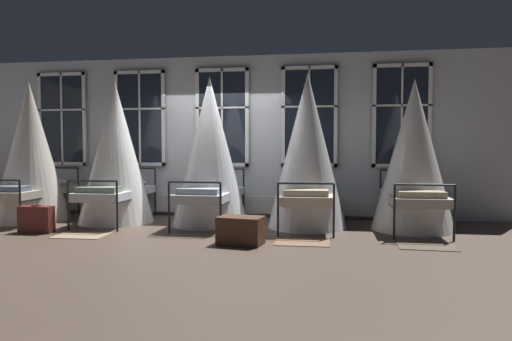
{
  "coord_description": "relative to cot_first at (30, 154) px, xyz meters",
  "views": [
    {
      "loc": [
        2.11,
        -7.89,
        1.41
      ],
      "look_at": [
        0.86,
        0.15,
        1.0
      ],
      "focal_mm": 32.13,
      "sensor_mm": 36.0,
      "label": 1
    }
  ],
  "objects": [
    {
      "name": "cot_third",
      "position": [
        3.53,
        0.05,
        0.01
      ],
      "size": [
        1.39,
        1.92,
        2.68
      ],
      "rotation": [
        0.0,
        0.0,
        1.55
      ],
      "color": "black",
      "rests_on": "ground"
    },
    {
      "name": "cot_fourth",
      "position": [
        5.28,
        0.07,
        0.02
      ],
      "size": [
        1.39,
        1.92,
        2.71
      ],
      "rotation": [
        0.0,
        0.0,
        1.59
      ],
      "color": "black",
      "rests_on": "ground"
    },
    {
      "name": "window_bank",
      "position": [
        3.52,
        1.09,
        -0.06
      ],
      "size": [
        8.13,
        0.1,
        2.93
      ],
      "color": "black",
      "rests_on": "ground"
    },
    {
      "name": "rug_fourth",
      "position": [
        5.27,
        -1.29,
        -1.28
      ],
      "size": [
        0.81,
        0.57,
        0.01
      ],
      "primitive_type": "cube",
      "rotation": [
        0.0,
        0.0,
        0.02
      ],
      "color": "brown",
      "rests_on": "ground"
    },
    {
      "name": "suitcase_dark",
      "position": [
        0.88,
        -1.15,
        -1.07
      ],
      "size": [
        0.56,
        0.21,
        0.47
      ],
      "rotation": [
        0.0,
        0.0,
        0.0
      ],
      "color": "#5B231E",
      "rests_on": "ground"
    },
    {
      "name": "cot_first",
      "position": [
        0.0,
        0.0,
        0.0
      ],
      "size": [
        1.39,
        1.9,
        2.67
      ],
      "rotation": [
        0.0,
        0.0,
        1.57
      ],
      "color": "black",
      "rests_on": "ground"
    },
    {
      "name": "travel_trunk",
      "position": [
        4.4,
        -1.53,
        -1.09
      ],
      "size": [
        0.69,
        0.49,
        0.4
      ],
      "primitive_type": "cube",
      "rotation": [
        0.0,
        0.0,
        -0.15
      ],
      "color": "#472D1E",
      "rests_on": "ground"
    },
    {
      "name": "rug_fifth",
      "position": [
        7.03,
        -1.29,
        -1.28
      ],
      "size": [
        0.83,
        0.6,
        0.01
      ],
      "primitive_type": "cube",
      "rotation": [
        0.0,
        0.0,
        -0.05
      ],
      "color": "brown",
      "rests_on": "ground"
    },
    {
      "name": "cot_second",
      "position": [
        1.71,
        0.06,
        0.0
      ],
      "size": [
        1.39,
        1.93,
        2.67
      ],
      "rotation": [
        0.0,
        0.0,
        1.6
      ],
      "color": "black",
      "rests_on": "ground"
    },
    {
      "name": "back_wall_with_windows",
      "position": [
        3.52,
        1.21,
        0.34
      ],
      "size": [
        11.5,
        0.1,
        3.26
      ],
      "primitive_type": "cube",
      "color": "silver",
      "rests_on": "ground"
    },
    {
      "name": "cot_fifth",
      "position": [
        7.08,
        0.08,
        -0.05
      ],
      "size": [
        1.39,
        1.9,
        2.56
      ],
      "rotation": [
        0.0,
        0.0,
        1.57
      ],
      "color": "black",
      "rests_on": "ground"
    },
    {
      "name": "rug_second",
      "position": [
        1.76,
        -1.29,
        -1.28
      ],
      "size": [
        0.82,
        0.59,
        0.01
      ],
      "primitive_type": "cube",
      "rotation": [
        0.0,
        0.0,
        0.04
      ],
      "color": "#8E7A5B",
      "rests_on": "ground"
    },
    {
      "name": "ground",
      "position": [
        3.52,
        -0.12,
        -1.29
      ],
      "size": [
        21.0,
        21.0,
        0.0
      ],
      "primitive_type": "plane",
      "color": "#4C3D33"
    }
  ]
}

